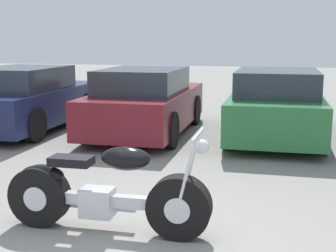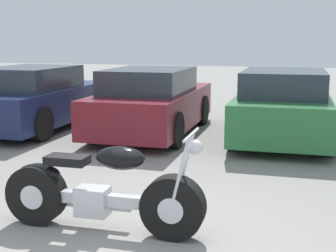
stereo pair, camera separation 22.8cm
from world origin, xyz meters
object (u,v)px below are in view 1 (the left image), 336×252
(motorcycle, at_px, (104,193))
(parked_car_navy, at_px, (27,99))
(parked_car_maroon, at_px, (146,103))
(parked_car_green, at_px, (276,105))

(motorcycle, distance_m, parked_car_navy, 6.13)
(motorcycle, bearing_deg, parked_car_navy, 126.77)
(parked_car_maroon, bearing_deg, parked_car_green, 4.05)
(parked_car_navy, bearing_deg, parked_car_maroon, 2.43)
(motorcycle, relative_size, parked_car_navy, 0.54)
(parked_car_navy, bearing_deg, parked_car_green, 3.24)
(parked_car_navy, xyz_separation_m, parked_car_maroon, (2.68, 0.11, 0.00))
(parked_car_green, bearing_deg, parked_car_navy, -176.76)
(parked_car_navy, height_order, parked_car_green, same)
(motorcycle, relative_size, parked_car_green, 0.54)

